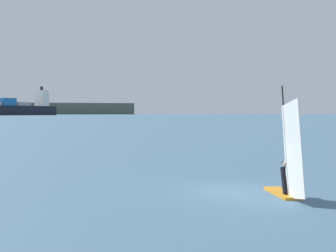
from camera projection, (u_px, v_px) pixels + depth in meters
name	position (u px, v px, depth m)	size (l,w,h in m)	color
ground_plane	(232.00, 191.00, 17.16)	(4000.00, 4000.00, 0.00)	#476B84
windsurfer	(288.00, 169.00, 15.83)	(0.76, 3.32, 4.54)	orange
cargo_ship	(9.00, 108.00, 553.00)	(117.73, 119.33, 42.91)	black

